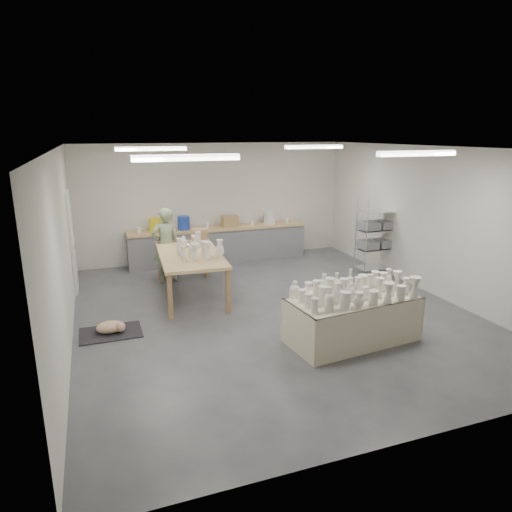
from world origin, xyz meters
name	(u,v)px	position (x,y,z in m)	size (l,w,h in m)	color
room	(265,202)	(-0.11, 0.08, 2.06)	(8.00, 8.02, 3.00)	#424449
back_counter	(219,243)	(-0.01, 3.68, 0.49)	(4.60, 0.60, 1.24)	tan
wire_shelf	(376,236)	(3.20, 1.40, 0.92)	(0.88, 0.48, 1.80)	silver
drying_table	(353,316)	(0.76, -1.60, 0.42)	(2.17, 1.20, 1.09)	olive
work_table	(192,252)	(-1.18, 1.40, 0.90)	(1.36, 2.48, 1.27)	tan
rug	(111,333)	(-2.90, 0.00, 0.01)	(1.00, 0.70, 0.02)	black
cat	(112,327)	(-2.88, -0.02, 0.12)	(0.48, 0.36, 0.20)	white
potter	(166,245)	(-1.55, 2.41, 0.84)	(0.62, 0.40, 1.69)	gray
red_stool	(165,266)	(-1.55, 2.68, 0.30)	(0.42, 0.42, 0.34)	red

